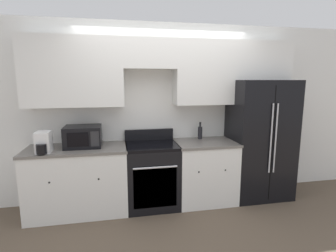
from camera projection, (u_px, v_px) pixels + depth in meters
ground_plane at (172, 213)px, 3.55m from camera, size 12.00×12.00×0.00m
wall_back at (165, 95)px, 3.83m from camera, size 8.00×0.39×2.60m
lower_cabinets_left at (78, 180)px, 3.53m from camera, size 1.31×0.64×0.90m
lower_cabinets_right at (205, 171)px, 3.87m from camera, size 0.87×0.64×0.90m
oven_range at (152, 175)px, 3.72m from camera, size 0.72×0.65×1.06m
refrigerator at (259, 139)px, 4.00m from camera, size 0.90×0.72×1.78m
microwave at (83, 136)px, 3.49m from camera, size 0.47×0.39×0.28m
bottle at (200, 132)px, 3.96m from camera, size 0.07×0.07×0.26m
paper_towel_holder at (43, 143)px, 3.20m from camera, size 0.17×0.28×0.26m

